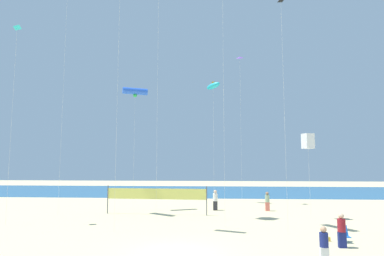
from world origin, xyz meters
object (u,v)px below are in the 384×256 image
beachgoer_sage_shirt (267,201)px  kite_black_diamond (281,14)px  folding_beach_chair (344,233)px  volleyball_net (156,195)px  beach_handbag (327,239)px  kite_white_box (308,141)px  beachgoer_white_shirt (215,199)px  beachgoer_navy_shirt (324,244)px  kite_blue_tube (135,92)px  kite_violet_diamond (240,60)px  beachgoer_maroon_shirt (342,229)px  kite_cyan_diamond (17,35)px  kite_cyan_inflatable (213,86)px

beachgoer_sage_shirt → kite_black_diamond: (-0.37, -9.41, 13.36)m
folding_beach_chair → volleyball_net: bearing=115.5°
beach_handbag → kite_white_box: bearing=80.2°
beachgoer_white_shirt → beach_handbag: beachgoer_white_shirt is taller
beachgoer_navy_shirt → kite_white_box: (2.81, 11.27, 5.22)m
kite_blue_tube → beachgoer_navy_shirt: bearing=-51.3°
kite_violet_diamond → kite_white_box: 13.56m
beachgoer_maroon_shirt → kite_black_diamond: kite_black_diamond is taller
beachgoer_white_shirt → beachgoer_sage_shirt: 4.75m
beachgoer_white_shirt → kite_blue_tube: kite_blue_tube is taller
beachgoer_maroon_shirt → kite_black_diamond: (-2.07, 3.10, 13.33)m
beachgoer_white_shirt → kite_cyan_diamond: size_ratio=0.13×
volleyball_net → kite_violet_diamond: bearing=41.4°
beachgoer_sage_shirt → beachgoer_maroon_shirt: bearing=-101.0°
folding_beach_chair → kite_black_diamond: (-2.66, 1.85, 13.81)m
beach_handbag → kite_cyan_diamond: 25.56m
beachgoer_sage_shirt → beachgoer_white_shirt: bearing=160.2°
beachgoer_navy_shirt → folding_beach_chair: 4.83m
volleyball_net → kite_white_box: kite_white_box is taller
beachgoer_white_shirt → kite_cyan_diamond: bearing=59.4°
kite_blue_tube → kite_cyan_inflatable: size_ratio=0.86×
volleyball_net → kite_cyan_diamond: size_ratio=0.59×
volleyball_net → kite_cyan_inflatable: (4.98, 7.97, 11.35)m
beachgoer_navy_shirt → folding_beach_chair: (2.47, 4.12, -0.41)m
kite_violet_diamond → kite_blue_tube: (-10.52, -4.54, -4.40)m
beachgoer_sage_shirt → kite_cyan_inflatable: size_ratio=0.13×
beachgoer_sage_shirt → volleyball_net: size_ratio=0.20×
kite_black_diamond → kite_cyan_diamond: bearing=174.8°
kite_blue_tube → kite_cyan_diamond: size_ratio=0.78×
beachgoer_maroon_shirt → kite_white_box: 9.89m
kite_violet_diamond → kite_white_box: (4.52, -8.52, -9.53)m
beachgoer_white_shirt → volleyball_net: bearing=59.9°
kite_violet_diamond → beachgoer_navy_shirt: bearing=-85.1°
kite_white_box → kite_cyan_inflatable: size_ratio=0.50×
beachgoer_maroon_shirt → volleyball_net: (-11.51, 9.93, 0.69)m
kite_white_box → kite_blue_tube: kite_blue_tube is taller
kite_cyan_diamond → kite_blue_tube: bearing=45.7°
kite_white_box → kite_cyan_inflatable: (-7.45, 9.50, 6.89)m
beachgoer_maroon_shirt → beach_handbag: size_ratio=6.11×
volleyball_net → beach_handbag: volleyball_net is taller
beachgoer_sage_shirt → folding_beach_chair: beachgoer_sage_shirt is taller
folding_beach_chair → kite_black_diamond: 14.19m
beachgoer_sage_shirt → kite_violet_diamond: bearing=94.6°
volleyball_net → kite_black_diamond: kite_black_diamond is taller
folding_beach_chair → kite_cyan_inflatable: 22.01m
beachgoer_navy_shirt → kite_cyan_inflatable: size_ratio=0.12×
folding_beach_chair → kite_cyan_inflatable: bearing=84.3°
beach_handbag → kite_blue_tube: kite_blue_tube is taller
kite_violet_diamond → kite_blue_tube: bearing=-156.6°
beachgoer_sage_shirt → kite_white_box: bearing=-76.1°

